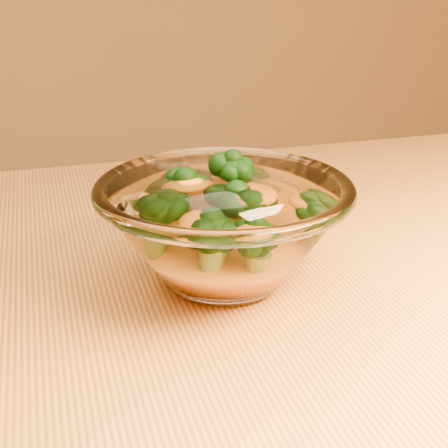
{
  "coord_description": "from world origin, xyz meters",
  "views": [
    {
      "loc": [
        -0.21,
        -0.45,
        1.01
      ],
      "look_at": [
        -0.07,
        0.02,
        0.81
      ],
      "focal_mm": 50.0,
      "sensor_mm": 36.0,
      "label": 1
    }
  ],
  "objects": [
    {
      "name": "glass_bowl",
      "position": [
        -0.07,
        0.02,
        0.8
      ],
      "size": [
        0.22,
        0.22,
        0.1
      ],
      "color": "white",
      "rests_on": "table"
    },
    {
      "name": "table",
      "position": [
        0.0,
        0.0,
        0.65
      ],
      "size": [
        1.2,
        0.8,
        0.75
      ],
      "color": "#C5863B",
      "rests_on": "ground"
    },
    {
      "name": "broccoli_heap",
      "position": [
        -0.07,
        0.03,
        0.82
      ],
      "size": [
        0.14,
        0.14,
        0.08
      ],
      "color": "black",
      "rests_on": "cheese_sauce"
    },
    {
      "name": "cheese_sauce",
      "position": [
        -0.07,
        0.02,
        0.78
      ],
      "size": [
        0.13,
        0.13,
        0.04
      ],
      "primitive_type": "ellipsoid",
      "color": "orange",
      "rests_on": "glass_bowl"
    }
  ]
}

